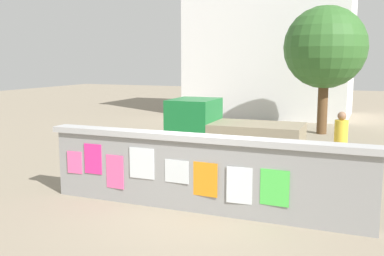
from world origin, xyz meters
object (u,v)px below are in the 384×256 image
(auto_rickshaw_truck, at_px, (228,135))
(motorcycle, at_px, (314,180))
(person_walking, at_px, (341,136))
(tree_roadside, at_px, (325,48))

(auto_rickshaw_truck, height_order, motorcycle, auto_rickshaw_truck)
(person_walking, relative_size, tree_roadside, 0.32)
(motorcycle, height_order, person_walking, person_walking)
(person_walking, bearing_deg, auto_rickshaw_truck, -171.67)
(motorcycle, distance_m, person_walking, 2.71)
(auto_rickshaw_truck, relative_size, tree_roadside, 0.72)
(motorcycle, xyz_separation_m, tree_roadside, (-0.88, 9.02, 2.92))
(person_walking, distance_m, tree_roadside, 6.91)
(auto_rickshaw_truck, relative_size, motorcycle, 1.91)
(motorcycle, distance_m, tree_roadside, 9.52)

